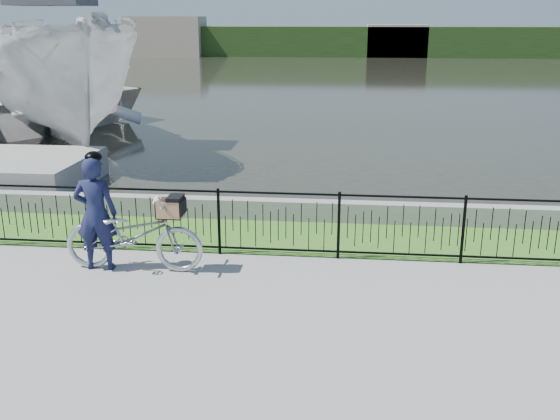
# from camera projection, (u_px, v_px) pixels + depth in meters

# --- Properties ---
(ground) EXTENTS (120.00, 120.00, 0.00)m
(ground) POSITION_uv_depth(u_px,v_px,m) (266.00, 296.00, 8.98)
(ground) COLOR gray
(ground) RESTS_ON ground
(grass_strip) EXTENTS (60.00, 2.00, 0.01)m
(grass_strip) POSITION_uv_depth(u_px,v_px,m) (284.00, 236.00, 11.45)
(grass_strip) COLOR #3C6F23
(grass_strip) RESTS_ON ground
(water) EXTENTS (120.00, 120.00, 0.00)m
(water) POSITION_uv_depth(u_px,v_px,m) (330.00, 80.00, 40.34)
(water) COLOR black
(water) RESTS_ON ground
(quay_wall) EXTENTS (60.00, 0.30, 0.40)m
(quay_wall) POSITION_uv_depth(u_px,v_px,m) (289.00, 210.00, 12.34)
(quay_wall) COLOR gray
(quay_wall) RESTS_ON ground
(fence) EXTENTS (14.00, 0.06, 1.15)m
(fence) POSITION_uv_depth(u_px,v_px,m) (278.00, 224.00, 10.33)
(fence) COLOR black
(fence) RESTS_ON ground
(far_treeline) EXTENTS (120.00, 6.00, 3.00)m
(far_treeline) POSITION_uv_depth(u_px,v_px,m) (338.00, 41.00, 65.56)
(far_treeline) COLOR #264119
(far_treeline) RESTS_ON ground
(far_building_left) EXTENTS (8.00, 4.00, 4.00)m
(far_building_left) POSITION_uv_depth(u_px,v_px,m) (166.00, 36.00, 65.31)
(far_building_left) COLOR #9F917F
(far_building_left) RESTS_ON ground
(far_building_right) EXTENTS (6.00, 3.00, 3.20)m
(far_building_right) POSITION_uv_depth(u_px,v_px,m) (397.00, 41.00, 63.50)
(far_building_right) COLOR #9F917F
(far_building_right) RESTS_ON ground
(bicycle_rig) EXTENTS (2.21, 0.77, 1.25)m
(bicycle_rig) POSITION_uv_depth(u_px,v_px,m) (134.00, 234.00, 9.78)
(bicycle_rig) COLOR #A8ACB4
(bicycle_rig) RESTS_ON ground
(cyclist) EXTENTS (0.70, 0.49, 1.90)m
(cyclist) POSITION_uv_depth(u_px,v_px,m) (96.00, 212.00, 9.73)
(cyclist) COLOR #15193A
(cyclist) RESTS_ON ground
(boat_near) EXTENTS (8.98, 10.71, 5.78)m
(boat_near) POSITION_uv_depth(u_px,v_px,m) (59.00, 79.00, 18.66)
(boat_near) COLOR #BBBBBB
(boat_near) RESTS_ON water
(boat_far) EXTENTS (11.26, 12.08, 2.04)m
(boat_far) POSITION_uv_depth(u_px,v_px,m) (1.00, 104.00, 21.43)
(boat_far) COLOR #BBBBBB
(boat_far) RESTS_ON water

